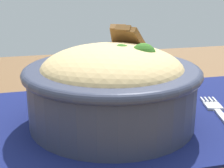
{
  "coord_description": "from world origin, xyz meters",
  "views": [
    {
      "loc": [
        -0.19,
        -0.39,
        0.9
      ],
      "look_at": [
        -0.09,
        -0.01,
        0.78
      ],
      "focal_mm": 52.54,
      "sensor_mm": 36.0,
      "label": 1
    }
  ],
  "objects": [
    {
      "name": "fork",
      "position": [
        0.05,
        -0.02,
        0.73
      ],
      "size": [
        0.04,
        0.13,
        0.0
      ],
      "color": "silver",
      "rests_on": "placemat"
    },
    {
      "name": "bowl",
      "position": [
        -0.09,
        -0.01,
        0.78
      ],
      "size": [
        0.25,
        0.25,
        0.12
      ],
      "color": "#2D3347",
      "rests_on": "placemat"
    },
    {
      "name": "table",
      "position": [
        0.0,
        0.0,
        0.66
      ],
      "size": [
        1.39,
        0.86,
        0.72
      ],
      "color": "brown",
      "rests_on": "ground_plane"
    },
    {
      "name": "placemat",
      "position": [
        -0.04,
        -0.0,
        0.73
      ],
      "size": [
        0.44,
        0.28,
        0.0
      ],
      "primitive_type": "cube",
      "rotation": [
        0.0,
        0.0,
        -0.0
      ],
      "color": "#11194C",
      "rests_on": "table"
    }
  ]
}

